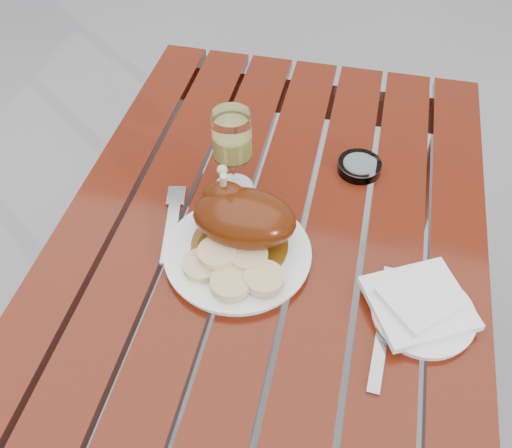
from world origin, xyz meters
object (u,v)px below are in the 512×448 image
Objects in this scene: table at (266,339)px; side_plate at (423,313)px; dinner_plate at (238,254)px; ashtray at (359,167)px; wine_glass at (232,154)px.

side_plate reaches higher than table.
dinner_plate is at bearing -125.65° from table.
table is at bearing 157.93° from side_plate.
ashtray is at bearing 56.25° from table.
ashtray reaches higher than side_plate.
ashtray is at bearing 112.71° from side_plate.
side_plate is (0.33, -0.05, -0.00)m from dinner_plate.
table is 13.38× the size of ashtray.
dinner_plate is 0.34m from ashtray.
wine_glass is at bearing 106.61° from dinner_plate.
ashtray is (0.15, 0.22, 0.39)m from table.
side_plate is at bearing -67.29° from ashtray.
side_plate is (0.29, -0.12, 0.38)m from table.
wine_glass is (-0.05, 0.17, 0.08)m from dinner_plate.
table is at bearing -123.75° from ashtray.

